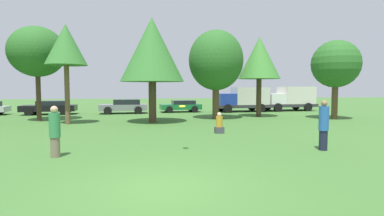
{
  "coord_description": "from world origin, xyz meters",
  "views": [
    {
      "loc": [
        -0.42,
        -6.88,
        2.31
      ],
      "look_at": [
        1.41,
        4.35,
        1.55
      ],
      "focal_mm": 28.04,
      "sensor_mm": 36.0,
      "label": 1
    }
  ],
  "objects": [
    {
      "name": "tree_2",
      "position": [
        -5.19,
        13.16,
        4.98
      ],
      "size": [
        2.58,
        2.58,
        6.33
      ],
      "color": "brown",
      "rests_on": "ground"
    },
    {
      "name": "tree_1",
      "position": [
        -7.62,
        15.4,
        4.79
      ],
      "size": [
        3.76,
        3.76,
        6.54
      ],
      "color": "#473323",
      "rests_on": "ground"
    },
    {
      "name": "person_catcher",
      "position": [
        6.15,
        3.19,
        0.94
      ],
      "size": [
        0.35,
        0.35,
        1.86
      ],
      "rotation": [
        0.0,
        0.0,
        3.1
      ],
      "color": "#191E33",
      "rests_on": "ground"
    },
    {
      "name": "delivery_truck_blue",
      "position": [
        9.28,
        21.24,
        1.27
      ],
      "size": [
        5.45,
        2.59,
        2.37
      ],
      "rotation": [
        0.0,
        0.0,
        3.2
      ],
      "color": "#2D2D33",
      "rests_on": "ground"
    },
    {
      "name": "person_thrower",
      "position": [
        -3.34,
        3.59,
        0.86
      ],
      "size": [
        0.36,
        0.36,
        1.72
      ],
      "rotation": [
        0.0,
        0.0,
        -0.04
      ],
      "color": "#726651",
      "rests_on": "ground"
    },
    {
      "name": "parked_car_green",
      "position": [
        3.17,
        21.72,
        0.61
      ],
      "size": [
        3.96,
        2.19,
        1.12
      ],
      "rotation": [
        0.0,
        0.0,
        3.2
      ],
      "color": "#196633",
      "rests_on": "ground"
    },
    {
      "name": "delivery_truck_white",
      "position": [
        14.43,
        21.68,
        1.31
      ],
      "size": [
        5.37,
        2.69,
        2.46
      ],
      "rotation": [
        0.0,
        0.0,
        3.2
      ],
      "color": "#2D2D33",
      "rests_on": "ground"
    },
    {
      "name": "tree_3",
      "position": [
        0.18,
        13.37,
        4.82
      ],
      "size": [
        4.24,
        4.24,
        6.98
      ],
      "color": "#473323",
      "rests_on": "ground"
    },
    {
      "name": "ground_plane",
      "position": [
        0.0,
        0.0,
        0.0
      ],
      "size": [
        120.0,
        120.0,
        0.0
      ],
      "primitive_type": "plane",
      "color": "#3D6B2D"
    },
    {
      "name": "tree_6",
      "position": [
        13.56,
        13.27,
        4.04
      ],
      "size": [
        3.47,
        3.47,
        5.81
      ],
      "color": "brown",
      "rests_on": "ground"
    },
    {
      "name": "tree_4",
      "position": [
        4.92,
        14.91,
        4.33
      ],
      "size": [
        4.03,
        4.03,
        6.59
      ],
      "color": "brown",
      "rests_on": "ground"
    },
    {
      "name": "parked_car_black",
      "position": [
        -8.5,
        20.95,
        0.65
      ],
      "size": [
        4.57,
        2.19,
        1.2
      ],
      "rotation": [
        0.0,
        0.0,
        3.2
      ],
      "color": "black",
      "rests_on": "ground"
    },
    {
      "name": "frisbee",
      "position": [
        0.96,
        3.78,
        1.65
      ],
      "size": [
        0.25,
        0.24,
        0.07
      ],
      "color": "yellow"
    },
    {
      "name": "tree_5",
      "position": [
        8.76,
        16.04,
        4.68
      ],
      "size": [
        3.34,
        3.34,
        6.39
      ],
      "color": "#473323",
      "rests_on": "ground"
    },
    {
      "name": "parked_car_grey",
      "position": [
        -2.15,
        20.92,
        0.68
      ],
      "size": [
        4.3,
        2.2,
        1.28
      ],
      "rotation": [
        0.0,
        0.0,
        3.2
      ],
      "color": "slate",
      "rests_on": "ground"
    },
    {
      "name": "bystander_sitting",
      "position": [
        3.39,
        7.89,
        0.44
      ],
      "size": [
        0.45,
        0.37,
        1.07
      ],
      "color": "#3F3F47",
      "rests_on": "ground"
    }
  ]
}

